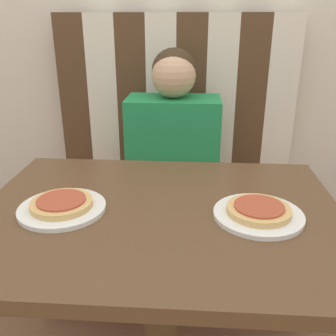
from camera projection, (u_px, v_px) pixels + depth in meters
booth_seat at (173, 244)px, 1.76m from camera, size 1.08×0.55×0.43m
booth_backrest at (176, 104)px, 1.75m from camera, size 1.08×0.08×0.79m
dining_table at (160, 245)px, 1.00m from camera, size 0.93×0.70×0.75m
person at (173, 136)px, 1.56m from camera, size 0.38×0.22×0.66m
plate_left at (62, 208)px, 0.95m from camera, size 0.22×0.22×0.01m
plate_right at (258, 215)px, 0.92m from camera, size 0.22×0.22×0.01m
pizza_left at (62, 203)px, 0.95m from camera, size 0.16×0.16×0.02m
pizza_right at (259, 209)px, 0.92m from camera, size 0.16×0.16×0.02m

